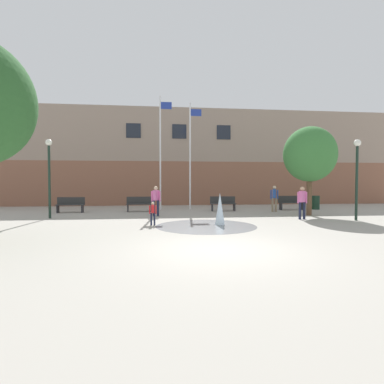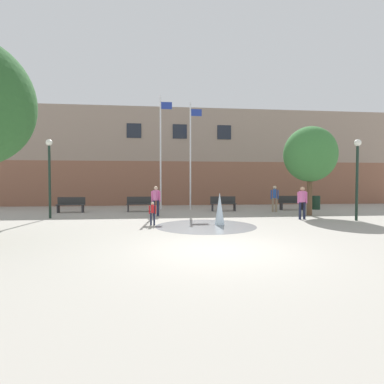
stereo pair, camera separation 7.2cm
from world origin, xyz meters
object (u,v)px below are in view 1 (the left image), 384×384
at_px(park_bench_far_right, 291,202).
at_px(flagpole_left, 161,149).
at_px(flagpole_right, 191,153).
at_px(child_in_fountain, 153,211).
at_px(adult_near_bench, 302,200).
at_px(lamp_post_right_lane, 357,167).
at_px(trash_can, 315,203).
at_px(street_tree_near_building, 310,154).
at_px(park_bench_left_of_flagpoles, 70,204).
at_px(lamp_post_left_lane, 49,167).
at_px(teen_by_trashcan, 156,199).
at_px(park_bench_under_left_flagpole, 140,204).
at_px(adult_watching, 274,196).
at_px(park_bench_center, 223,203).

distance_m(park_bench_far_right, flagpole_left, 9.14).
bearing_deg(flagpole_right, child_in_fountain, -108.52).
relative_size(adult_near_bench, lamp_post_right_lane, 0.42).
height_order(trash_can, street_tree_near_building, street_tree_near_building).
relative_size(park_bench_left_of_flagpoles, child_in_fountain, 1.62).
height_order(lamp_post_left_lane, lamp_post_right_lane, lamp_post_left_lane).
xyz_separation_m(teen_by_trashcan, street_tree_near_building, (8.29, -0.55, 2.37)).
relative_size(park_bench_under_left_flagpole, adult_watching, 1.01).
height_order(flagpole_left, flagpole_right, flagpole_left).
relative_size(park_bench_center, lamp_post_left_lane, 0.41).
relative_size(adult_near_bench, street_tree_near_building, 0.33).
relative_size(lamp_post_left_lane, trash_can, 4.38).
bearing_deg(park_bench_left_of_flagpoles, flagpole_left, 12.95).
xyz_separation_m(park_bench_under_left_flagpole, street_tree_near_building, (9.30, -3.08, 2.83)).
bearing_deg(flagpole_left, street_tree_near_building, -27.63).
bearing_deg(park_bench_under_left_flagpole, street_tree_near_building, -18.34).
distance_m(park_bench_far_right, trash_can, 1.80).
relative_size(park_bench_center, flagpole_left, 0.22).
distance_m(adult_watching, lamp_post_left_lane, 12.65).
relative_size(flagpole_right, lamp_post_left_lane, 1.78).
distance_m(park_bench_far_right, child_in_fountain, 10.64).
bearing_deg(park_bench_left_of_flagpoles, adult_near_bench, -20.68).
distance_m(trash_can, street_tree_near_building, 4.92).
height_order(park_bench_center, flagpole_right, flagpole_right).
height_order(flagpole_left, trash_can, flagpole_left).
relative_size(teen_by_trashcan, trash_can, 1.77).
bearing_deg(park_bench_left_of_flagpoles, street_tree_near_building, -12.49).
relative_size(park_bench_left_of_flagpoles, park_bench_far_right, 1.00).
distance_m(adult_watching, flagpole_right, 6.03).
xyz_separation_m(child_in_fountain, adult_watching, (7.24, 4.85, 0.35)).
relative_size(trash_can, street_tree_near_building, 0.19).
distance_m(adult_near_bench, child_in_fountain, 7.28).
bearing_deg(lamp_post_left_lane, street_tree_near_building, -0.68).
xyz_separation_m(park_bench_under_left_flagpole, flagpole_left, (1.31, 1.10, 3.46)).
xyz_separation_m(park_bench_under_left_flagpole, park_bench_far_right, (9.71, 0.09, 0.00)).
distance_m(park_bench_far_right, adult_watching, 1.98).
distance_m(park_bench_left_of_flagpoles, adult_near_bench, 12.98).
height_order(child_in_fountain, lamp_post_right_lane, lamp_post_right_lane).
bearing_deg(park_bench_left_of_flagpoles, child_in_fountain, -49.30).
height_order(park_bench_far_right, trash_can, park_bench_far_right).
xyz_separation_m(adult_watching, lamp_post_right_lane, (2.27, -4.36, 1.56)).
distance_m(park_bench_center, park_bench_far_right, 4.55).
xyz_separation_m(park_bench_far_right, lamp_post_right_lane, (0.71, -5.49, 2.02)).
distance_m(teen_by_trashcan, flagpole_left, 4.73).
height_order(park_bench_left_of_flagpoles, teen_by_trashcan, teen_by_trashcan).
bearing_deg(park_bench_left_of_flagpoles, trash_can, 1.46).
bearing_deg(lamp_post_left_lane, adult_near_bench, -8.23).
relative_size(adult_watching, lamp_post_right_lane, 0.42).
bearing_deg(lamp_post_left_lane, park_bench_left_of_flagpoles, 85.80).
distance_m(park_bench_left_of_flagpoles, adult_watching, 12.24).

